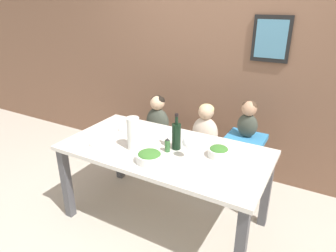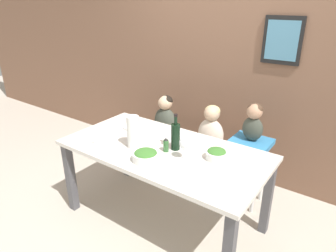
{
  "view_description": "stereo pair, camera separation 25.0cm",
  "coord_description": "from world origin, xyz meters",
  "px_view_note": "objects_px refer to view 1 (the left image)",
  "views": [
    {
      "loc": [
        1.13,
        -1.95,
        1.9
      ],
      "look_at": [
        0.0,
        0.07,
        0.92
      ],
      "focal_mm": 32.0,
      "sensor_mm": 36.0,
      "label": 1
    },
    {
      "loc": [
        1.34,
        -1.81,
        1.9
      ],
      "look_at": [
        0.0,
        0.07,
        0.92
      ],
      "focal_mm": 32.0,
      "sensor_mm": 36.0,
      "label": 2
    }
  ],
  "objects_px": {
    "chair_far_center": "(204,153)",
    "wine_bottle": "(176,135)",
    "wine_glass_near": "(187,143)",
    "dinner_plate_front_left": "(102,142)",
    "salad_bowl_small": "(219,151)",
    "dinner_plate_back_left": "(130,128)",
    "person_baby_right": "(248,117)",
    "chair_far_left": "(158,142)",
    "salad_bowl_large": "(149,157)",
    "paper_towel_roll": "(133,133)",
    "chair_right_highchair": "(245,150)",
    "person_child_left": "(158,116)",
    "person_child_center": "(205,126)"
  },
  "relations": [
    {
      "from": "wine_bottle",
      "to": "chair_far_left",
      "type": "bearing_deg",
      "value": 131.68
    },
    {
      "from": "chair_far_left",
      "to": "person_baby_right",
      "type": "distance_m",
      "value": 1.11
    },
    {
      "from": "person_baby_right",
      "to": "dinner_plate_back_left",
      "type": "xyz_separation_m",
      "value": [
        -1.0,
        -0.5,
        -0.14
      ]
    },
    {
      "from": "paper_towel_roll",
      "to": "salad_bowl_large",
      "type": "distance_m",
      "value": 0.28
    },
    {
      "from": "salad_bowl_small",
      "to": "wine_glass_near",
      "type": "bearing_deg",
      "value": -144.51
    },
    {
      "from": "wine_glass_near",
      "to": "dinner_plate_front_left",
      "type": "xyz_separation_m",
      "value": [
        -0.77,
        -0.12,
        -0.13
      ]
    },
    {
      "from": "chair_far_center",
      "to": "person_baby_right",
      "type": "height_order",
      "value": "person_baby_right"
    },
    {
      "from": "salad_bowl_large",
      "to": "dinner_plate_back_left",
      "type": "relative_size",
      "value": 0.92
    },
    {
      "from": "salad_bowl_small",
      "to": "dinner_plate_back_left",
      "type": "distance_m",
      "value": 0.95
    },
    {
      "from": "person_baby_right",
      "to": "salad_bowl_small",
      "type": "distance_m",
      "value": 0.62
    },
    {
      "from": "chair_far_left",
      "to": "wine_bottle",
      "type": "distance_m",
      "value": 0.99
    },
    {
      "from": "paper_towel_roll",
      "to": "salad_bowl_large",
      "type": "height_order",
      "value": "paper_towel_roll"
    },
    {
      "from": "salad_bowl_small",
      "to": "wine_bottle",
      "type": "bearing_deg",
      "value": -172.88
    },
    {
      "from": "wine_glass_near",
      "to": "paper_towel_roll",
      "type": "bearing_deg",
      "value": -171.56
    },
    {
      "from": "wine_bottle",
      "to": "dinner_plate_back_left",
      "type": "xyz_separation_m",
      "value": [
        -0.59,
        0.15,
        -0.12
      ]
    },
    {
      "from": "chair_far_left",
      "to": "wine_glass_near",
      "type": "relative_size",
      "value": 2.5
    },
    {
      "from": "chair_right_highchair",
      "to": "salad_bowl_large",
      "type": "height_order",
      "value": "salad_bowl_large"
    },
    {
      "from": "chair_far_center",
      "to": "wine_bottle",
      "type": "height_order",
      "value": "wine_bottle"
    },
    {
      "from": "person_child_center",
      "to": "dinner_plate_front_left",
      "type": "bearing_deg",
      "value": -125.07
    },
    {
      "from": "chair_far_left",
      "to": "dinner_plate_front_left",
      "type": "xyz_separation_m",
      "value": [
        -0.04,
        -0.87,
        0.35
      ]
    },
    {
      "from": "wine_glass_near",
      "to": "person_child_center",
      "type": "bearing_deg",
      "value": 101.73
    },
    {
      "from": "chair_right_highchair",
      "to": "dinner_plate_front_left",
      "type": "xyz_separation_m",
      "value": [
        -1.03,
        -0.87,
        0.21
      ]
    },
    {
      "from": "person_child_left",
      "to": "dinner_plate_front_left",
      "type": "bearing_deg",
      "value": -92.57
    },
    {
      "from": "chair_right_highchair",
      "to": "person_child_center",
      "type": "relative_size",
      "value": 1.46
    },
    {
      "from": "wine_glass_near",
      "to": "salad_bowl_small",
      "type": "height_order",
      "value": "wine_glass_near"
    },
    {
      "from": "dinner_plate_front_left",
      "to": "salad_bowl_large",
      "type": "bearing_deg",
      "value": -8.14
    },
    {
      "from": "chair_far_center",
      "to": "salad_bowl_small",
      "type": "distance_m",
      "value": 0.81
    },
    {
      "from": "salad_bowl_large",
      "to": "salad_bowl_small",
      "type": "height_order",
      "value": "same"
    },
    {
      "from": "person_child_center",
      "to": "dinner_plate_back_left",
      "type": "relative_size",
      "value": 2.07
    },
    {
      "from": "salad_bowl_small",
      "to": "dinner_plate_front_left",
      "type": "bearing_deg",
      "value": -164.82
    },
    {
      "from": "person_baby_right",
      "to": "wine_glass_near",
      "type": "bearing_deg",
      "value": -109.49
    },
    {
      "from": "paper_towel_roll",
      "to": "dinner_plate_back_left",
      "type": "relative_size",
      "value": 1.22
    },
    {
      "from": "person_child_center",
      "to": "wine_bottle",
      "type": "bearing_deg",
      "value": -89.46
    },
    {
      "from": "wine_glass_near",
      "to": "dinner_plate_back_left",
      "type": "bearing_deg",
      "value": 160.96
    },
    {
      "from": "salad_bowl_small",
      "to": "dinner_plate_front_left",
      "type": "relative_size",
      "value": 0.75
    },
    {
      "from": "chair_far_center",
      "to": "salad_bowl_large",
      "type": "height_order",
      "value": "salad_bowl_large"
    },
    {
      "from": "chair_far_left",
      "to": "chair_right_highchair",
      "type": "bearing_deg",
      "value": 0.0
    },
    {
      "from": "person_child_left",
      "to": "dinner_plate_front_left",
      "type": "relative_size",
      "value": 2.07
    },
    {
      "from": "wine_bottle",
      "to": "paper_towel_roll",
      "type": "xyz_separation_m",
      "value": [
        -0.31,
        -0.17,
        0.02
      ]
    },
    {
      "from": "person_baby_right",
      "to": "wine_glass_near",
      "type": "relative_size",
      "value": 1.9
    },
    {
      "from": "chair_far_left",
      "to": "chair_right_highchair",
      "type": "relative_size",
      "value": 0.69
    },
    {
      "from": "chair_far_left",
      "to": "person_child_left",
      "type": "height_order",
      "value": "person_child_left"
    },
    {
      "from": "chair_right_highchair",
      "to": "dinner_plate_back_left",
      "type": "distance_m",
      "value": 1.14
    },
    {
      "from": "chair_right_highchair",
      "to": "salad_bowl_large",
      "type": "relative_size",
      "value": 3.29
    },
    {
      "from": "chair_far_center",
      "to": "chair_right_highchair",
      "type": "bearing_deg",
      "value": 0.0
    },
    {
      "from": "person_child_center",
      "to": "wine_glass_near",
      "type": "distance_m",
      "value": 0.79
    },
    {
      "from": "person_baby_right",
      "to": "chair_right_highchair",
      "type": "bearing_deg",
      "value": -90.0
    },
    {
      "from": "chair_far_left",
      "to": "wine_bottle",
      "type": "relative_size",
      "value": 1.51
    },
    {
      "from": "chair_far_center",
      "to": "salad_bowl_large",
      "type": "bearing_deg",
      "value": -94.22
    },
    {
      "from": "chair_right_highchair",
      "to": "wine_bottle",
      "type": "bearing_deg",
      "value": -122.74
    }
  ]
}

